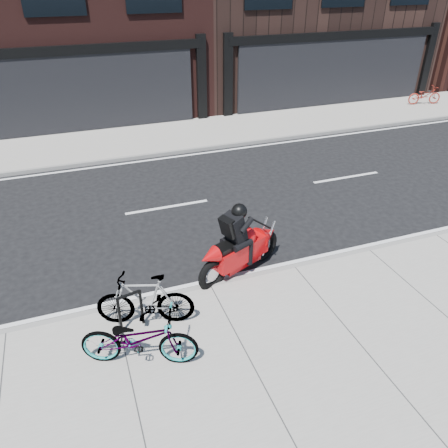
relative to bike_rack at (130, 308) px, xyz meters
name	(u,v)px	position (x,y,z in m)	size (l,w,h in m)	color
ground	(186,243)	(1.76, 2.64, -0.60)	(120.00, 120.00, 0.00)	black
sidewalk_near	(272,404)	(1.76, -2.36, -0.54)	(60.00, 6.00, 0.13)	gray
sidewalk_far	(133,140)	(1.76, 10.39, -0.54)	(60.00, 3.50, 0.13)	gray
bike_rack	(130,308)	(0.00, 0.00, 0.00)	(0.47, 0.15, 0.80)	black
bicycle_front	(139,339)	(0.01, -0.86, 0.05)	(0.69, 1.98, 1.04)	gray
bicycle_rear	(145,300)	(0.28, 0.04, 0.07)	(0.51, 1.82, 1.09)	gray
motorcycle	(244,244)	(2.67, 1.09, 0.12)	(2.26, 1.21, 1.78)	black
bicycle_far	(425,95)	(16.01, 10.54, -0.04)	(0.57, 1.63, 0.85)	maroon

